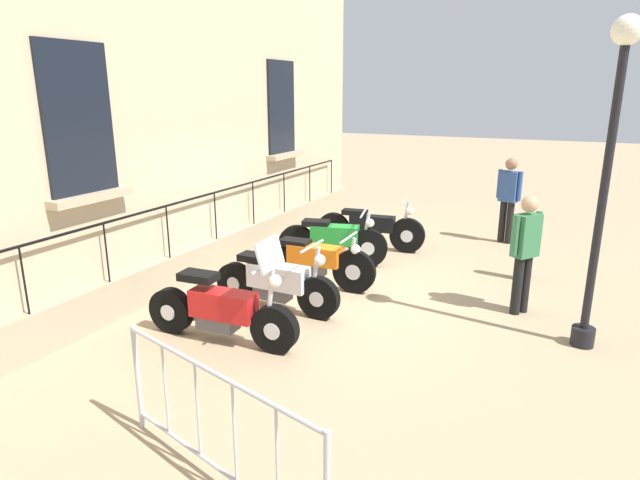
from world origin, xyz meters
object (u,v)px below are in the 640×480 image
(motorcycle_red, at_px, (223,310))
(motorcycle_orange, at_px, (313,261))
(bollard, at_px, (522,251))
(pedestrian_walking, at_px, (525,248))
(pedestrian_standing, at_px, (508,195))
(lamppost, at_px, (607,169))
(motorcycle_black, at_px, (370,229))
(motorcycle_white, at_px, (276,283))
(crowd_barrier, at_px, (216,424))
(motorcycle_green, at_px, (333,241))

(motorcycle_red, distance_m, motorcycle_orange, 2.30)
(bollard, bearing_deg, pedestrian_walking, -84.71)
(pedestrian_standing, bearing_deg, lamppost, -71.28)
(motorcycle_black, bearing_deg, lamppost, -35.76)
(motorcycle_red, bearing_deg, motorcycle_orange, 87.03)
(motorcycle_orange, bearing_deg, lamppost, -5.89)
(motorcycle_white, height_order, crowd_barrier, motorcycle_white)
(pedestrian_walking, bearing_deg, lamppost, -41.21)
(motorcycle_white, relative_size, motorcycle_orange, 0.93)
(motorcycle_black, distance_m, crowd_barrier, 6.96)
(motorcycle_red, bearing_deg, pedestrian_standing, 67.84)
(motorcycle_red, relative_size, crowd_barrier, 0.93)
(motorcycle_white, distance_m, motorcycle_black, 3.52)
(crowd_barrier, bearing_deg, motorcycle_orange, 107.02)
(bollard, bearing_deg, pedestrian_standing, 103.63)
(motorcycle_red, distance_m, motorcycle_green, 3.49)
(motorcycle_black, bearing_deg, motorcycle_orange, -92.11)
(motorcycle_white, xyz_separation_m, motorcycle_green, (-0.15, 2.30, 0.03))
(crowd_barrier, distance_m, pedestrian_standing, 8.60)
(motorcycle_white, bearing_deg, bollard, 43.87)
(motorcycle_orange, height_order, motorcycle_black, motorcycle_black)
(motorcycle_red, relative_size, motorcycle_green, 1.07)
(crowd_barrier, bearing_deg, bollard, 75.07)
(motorcycle_white, height_order, pedestrian_walking, pedestrian_walking)
(motorcycle_white, distance_m, motorcycle_orange, 1.11)
(motorcycle_black, bearing_deg, pedestrian_standing, 35.01)
(motorcycle_red, distance_m, crowd_barrier, 2.60)
(motorcycle_orange, distance_m, crowd_barrier, 4.64)
(motorcycle_orange, xyz_separation_m, bollard, (3.03, 1.83, 0.06))
(bollard, xyz_separation_m, pedestrian_walking, (0.14, -1.51, 0.48))
(motorcycle_white, distance_m, motorcycle_green, 2.31)
(lamppost, height_order, crowd_barrier, lamppost)
(motorcycle_orange, distance_m, motorcycle_black, 2.41)
(motorcycle_red, height_order, lamppost, lamppost)
(motorcycle_white, distance_m, pedestrian_standing, 5.80)
(motorcycle_orange, height_order, bollard, bollard)
(motorcycle_white, xyz_separation_m, pedestrian_walking, (3.20, 1.43, 0.56))
(motorcycle_white, relative_size, motorcycle_black, 0.91)
(pedestrian_walking, bearing_deg, motorcycle_red, -141.42)
(motorcycle_black, height_order, bollard, motorcycle_black)
(motorcycle_orange, distance_m, pedestrian_standing, 4.81)
(crowd_barrier, xyz_separation_m, bollard, (1.67, 6.26, -0.07))
(motorcycle_black, relative_size, bollard, 2.26)
(motorcycle_white, bearing_deg, motorcycle_red, -94.15)
(bollard, height_order, pedestrian_standing, pedestrian_standing)
(motorcycle_black, height_order, pedestrian_standing, pedestrian_standing)
(lamppost, xyz_separation_m, bollard, (-0.98, 2.24, -1.74))
(pedestrian_standing, bearing_deg, bollard, -76.37)
(crowd_barrier, xyz_separation_m, pedestrian_walking, (1.81, 4.75, 0.41))
(motorcycle_green, relative_size, crowd_barrier, 0.87)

